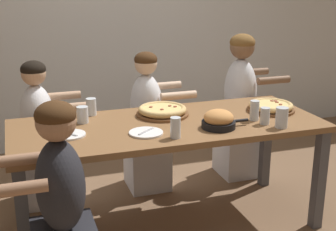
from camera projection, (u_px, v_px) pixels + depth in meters
The scene contains 17 objects.
ground_plane at pixel (168, 224), 3.28m from camera, with size 18.00×18.00×0.00m, color brown.
dining_table at pixel (168, 135), 3.09m from camera, with size 2.03×0.83×0.75m.
pizza_board_main at pixel (162, 111), 3.22m from camera, with size 0.36×0.36×0.06m.
pizza_board_second at pixel (271, 107), 3.32m from camera, with size 0.34×0.34×0.06m.
skillet_bowl at pixel (219, 120), 2.95m from camera, with size 0.31×0.22×0.12m.
empty_plate_a at pixel (69, 135), 2.82m from camera, with size 0.20×0.20×0.02m.
empty_plate_b at pixel (146, 133), 2.86m from camera, with size 0.21×0.21×0.02m.
drinking_glass_a at pixel (83, 115), 3.05m from camera, with size 0.08×0.08×0.11m.
drinking_glass_b at pixel (175, 129), 2.77m from camera, with size 0.06×0.06×0.13m.
drinking_glass_c at pixel (254, 112), 3.10m from camera, with size 0.06×0.06×0.13m.
drinking_glass_d at pixel (282, 119), 2.96m from camera, with size 0.08×0.08×0.13m.
drinking_glass_e at pixel (265, 117), 3.03m from camera, with size 0.06×0.06×0.11m.
drinking_glass_f at pixel (91, 108), 3.22m from camera, with size 0.07×0.07×0.12m.
diner_far_right at pixel (240, 111), 3.95m from camera, with size 0.51×0.40×1.22m.
diner_near_left at pixel (62, 220), 2.32m from camera, with size 0.51×0.40×1.13m.
diner_far_left at pixel (40, 141), 3.47m from camera, with size 0.51×0.40×1.10m.
diner_far_center at pixel (147, 128), 3.72m from camera, with size 0.51×0.40×1.12m.
Camera 1 is at (-0.93, -2.76, 1.69)m, focal length 50.00 mm.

